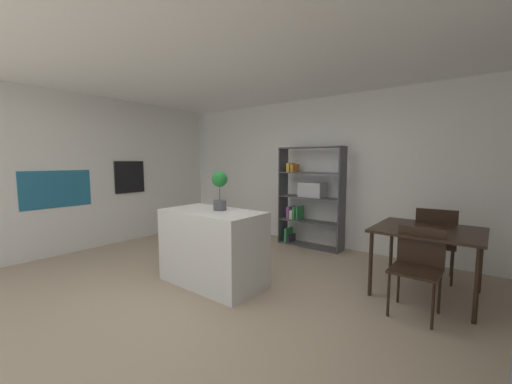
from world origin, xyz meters
The scene contains 12 objects.
ground_plane centered at (0.00, 0.00, 0.00)m, with size 10.21×10.21×0.00m, color tan.
ceiling_slab centered at (0.00, 0.00, 2.72)m, with size 7.41×5.45×0.06m.
back_partition centered at (0.00, 2.69, 1.35)m, with size 7.41×0.06×2.69m, color white.
tall_cabinet_run_left centered at (-3.34, 0.00, 1.35)m, with size 0.61×4.90×2.69m, color silver.
cabinet_niche_splashback centered at (-3.03, -0.62, 1.10)m, with size 0.01×1.03×0.60m.
built_in_oven centered at (-3.02, 0.63, 1.25)m, with size 0.06×0.58×0.61m.
kitchen_island centered at (-0.21, 0.15, 0.47)m, with size 1.30×0.70×0.93m, color silver.
potted_plant_on_island centered at (-0.17, 0.24, 1.23)m, with size 0.20×0.20×0.49m.
open_bookshelf centered at (-0.09, 2.40, 0.90)m, with size 1.20×0.31×1.80m.
dining_table centered at (1.98, 1.45, 0.71)m, with size 1.11×0.99×0.78m.
dining_chair_near centered at (1.98, 0.93, 0.53)m, with size 0.45×0.44×0.87m.
dining_chair_far centered at (1.99, 1.97, 0.57)m, with size 0.51×0.48×0.96m.
Camera 1 is at (2.55, -2.46, 1.56)m, focal length 21.33 mm.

